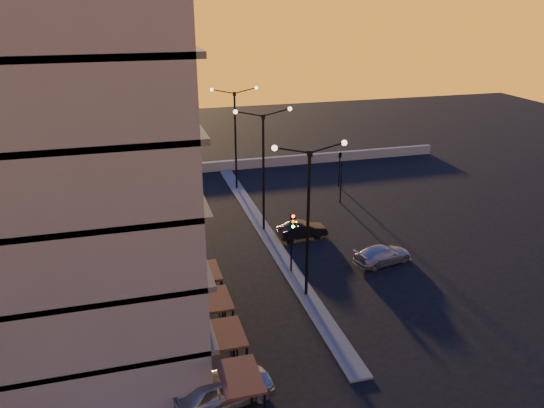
{
  "coord_description": "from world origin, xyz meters",
  "views": [
    {
      "loc": [
        -9.49,
        -26.27,
        16.78
      ],
      "look_at": [
        -0.41,
        6.18,
        3.67
      ],
      "focal_mm": 35.0,
      "sensor_mm": 36.0,
      "label": 1
    }
  ],
  "objects_px": {
    "traffic_light_main": "(292,233)",
    "car_sedan": "(302,230)",
    "streetlamp_mid": "(263,161)",
    "car_hatchback": "(223,388)",
    "car_wagon": "(383,255)"
  },
  "relations": [
    {
      "from": "traffic_light_main",
      "to": "car_sedan",
      "type": "height_order",
      "value": "traffic_light_main"
    },
    {
      "from": "streetlamp_mid",
      "to": "traffic_light_main",
      "type": "xyz_separation_m",
      "value": [
        0.0,
        -7.13,
        -2.7
      ]
    },
    {
      "from": "traffic_light_main",
      "to": "car_sedan",
      "type": "relative_size",
      "value": 1.15
    },
    {
      "from": "streetlamp_mid",
      "to": "car_sedan",
      "type": "distance_m",
      "value": 5.9
    },
    {
      "from": "car_hatchback",
      "to": "traffic_light_main",
      "type": "bearing_deg",
      "value": -43.48
    },
    {
      "from": "car_sedan",
      "to": "traffic_light_main",
      "type": "bearing_deg",
      "value": 151.2
    },
    {
      "from": "streetlamp_mid",
      "to": "traffic_light_main",
      "type": "relative_size",
      "value": 2.24
    },
    {
      "from": "car_wagon",
      "to": "car_sedan",
      "type": "bearing_deg",
      "value": 24.28
    },
    {
      "from": "streetlamp_mid",
      "to": "car_wagon",
      "type": "height_order",
      "value": "streetlamp_mid"
    },
    {
      "from": "streetlamp_mid",
      "to": "car_hatchback",
      "type": "height_order",
      "value": "streetlamp_mid"
    },
    {
      "from": "traffic_light_main",
      "to": "car_sedan",
      "type": "bearing_deg",
      "value": 64.32
    },
    {
      "from": "streetlamp_mid",
      "to": "car_sedan",
      "type": "bearing_deg",
      "value": -38.55
    },
    {
      "from": "car_hatchback",
      "to": "car_sedan",
      "type": "relative_size",
      "value": 1.25
    },
    {
      "from": "car_sedan",
      "to": "car_hatchback",
      "type": "bearing_deg",
      "value": 147.02
    },
    {
      "from": "car_hatchback",
      "to": "car_sedan",
      "type": "bearing_deg",
      "value": -41.55
    }
  ]
}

